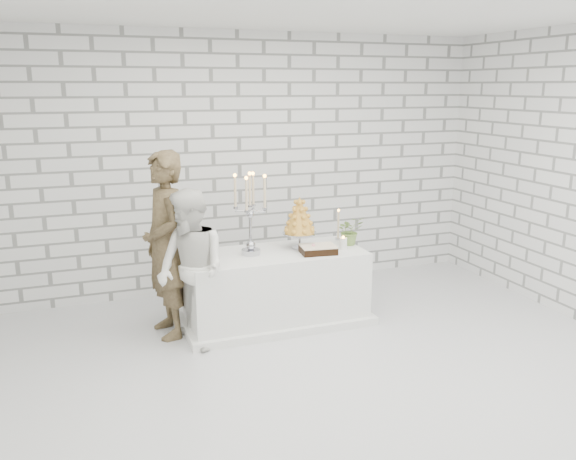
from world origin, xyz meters
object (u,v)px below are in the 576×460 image
object	(u,v)px
groom	(165,245)
croquembouche	(299,223)
cake_table	(276,287)
candelabra	(250,214)
bride	(191,270)

from	to	relation	value
groom	croquembouche	bearing A→B (deg)	80.28
cake_table	candelabra	bearing A→B (deg)	177.79
groom	bride	size ratio (longest dim) A/B	1.21
bride	croquembouche	size ratio (longest dim) A/B	2.74
cake_table	groom	bearing A→B (deg)	176.15
candelabra	bride	bearing A→B (deg)	-154.86
cake_table	bride	world-z (taller)	bride
cake_table	bride	size ratio (longest dim) A/B	1.20
cake_table	bride	bearing A→B (deg)	-161.86
groom	candelabra	world-z (taller)	groom
cake_table	candelabra	distance (m)	0.83
groom	cake_table	bearing A→B (deg)	77.27
cake_table	groom	size ratio (longest dim) A/B	0.99
candelabra	croquembouche	xyz separation A→B (m)	(0.54, 0.04, -0.14)
bride	candelabra	distance (m)	0.84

